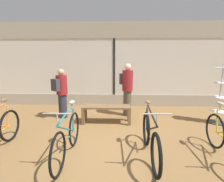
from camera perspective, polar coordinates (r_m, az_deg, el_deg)
ground_plane at (r=4.01m, az=-0.91°, el=-17.49°), size 24.00×24.00×0.00m
shop_back_wall at (r=6.80m, az=0.68°, el=8.73°), size 12.00×0.08×3.20m
bicycle_left at (r=3.56m, az=-14.34°, el=-14.43°), size 0.46×1.75×1.05m
bicycle_right at (r=3.54m, az=12.39°, el=-14.73°), size 0.46×1.78×1.05m
accessory_rack at (r=5.92m, az=31.63°, el=-2.42°), size 0.48×0.48×1.71m
display_bench at (r=5.14m, az=-1.80°, el=-5.89°), size 1.40×0.44×0.52m
customer_near_rack at (r=5.69m, az=-16.16°, el=-0.32°), size 0.49×0.56×1.56m
customer_by_window at (r=5.71m, az=4.97°, el=1.02°), size 0.50×0.56×1.71m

